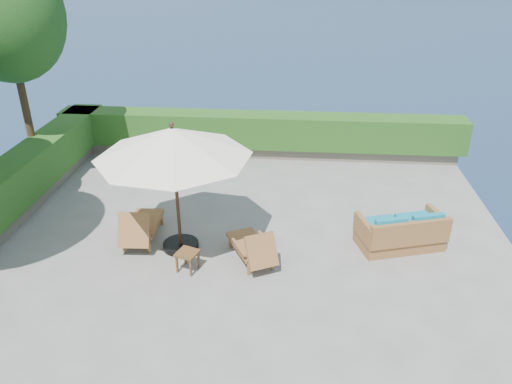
# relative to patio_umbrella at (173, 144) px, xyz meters

# --- Properties ---
(ground) EXTENTS (12.00, 12.00, 0.00)m
(ground) POSITION_rel_patio_umbrella_xyz_m (1.30, -0.13, -2.43)
(ground) COLOR gray
(ground) RESTS_ON ground
(foundation) EXTENTS (12.00, 12.00, 3.00)m
(foundation) POSITION_rel_patio_umbrella_xyz_m (1.30, -0.13, -3.98)
(foundation) COLOR #534B42
(foundation) RESTS_ON ocean
(ocean) EXTENTS (600.00, 600.00, 0.00)m
(ocean) POSITION_rel_patio_umbrella_xyz_m (1.30, -0.13, -5.43)
(ocean) COLOR #17284A
(ocean) RESTS_ON ground
(planter_wall_far) EXTENTS (12.00, 0.60, 0.36)m
(planter_wall_far) POSITION_rel_patio_umbrella_xyz_m (1.30, 5.47, -2.25)
(planter_wall_far) COLOR slate
(planter_wall_far) RESTS_ON ground
(hedge_far) EXTENTS (12.40, 0.90, 1.00)m
(hedge_far) POSITION_rel_patio_umbrella_xyz_m (1.30, 5.47, -1.58)
(hedge_far) COLOR #204313
(hedge_far) RESTS_ON planter_wall_far
(tree_far) EXTENTS (2.80, 2.80, 6.03)m
(tree_far) POSITION_rel_patio_umbrella_xyz_m (-4.70, 3.07, 1.97)
(tree_far) COLOR #3C2A17
(tree_far) RESTS_ON ground
(patio_umbrella) EXTENTS (3.89, 3.89, 2.88)m
(patio_umbrella) POSITION_rel_patio_umbrella_xyz_m (0.00, 0.00, 0.00)
(patio_umbrella) COLOR black
(patio_umbrella) RESTS_ON ground
(lounge_left) EXTENTS (0.78, 1.65, 0.94)m
(lounge_left) POSITION_rel_patio_umbrella_xyz_m (-0.92, 0.19, -2.04)
(lounge_left) COLOR #925D35
(lounge_left) RESTS_ON ground
(lounge_right) EXTENTS (1.22, 1.61, 0.86)m
(lounge_right) POSITION_rel_patio_umbrella_xyz_m (1.62, -0.39, -2.07)
(lounge_right) COLOR #925D35
(lounge_right) RESTS_ON ground
(side_table) EXTENTS (0.52, 0.52, 0.43)m
(side_table) POSITION_rel_patio_umbrella_xyz_m (0.34, -0.82, -2.08)
(side_table) COLOR brown
(side_table) RESTS_ON ground
(wicker_loveseat) EXTENTS (2.02, 1.42, 0.90)m
(wicker_loveseat) POSITION_rel_patio_umbrella_xyz_m (4.80, 0.44, -2.08)
(wicker_loveseat) COLOR #925D35
(wicker_loveseat) RESTS_ON ground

